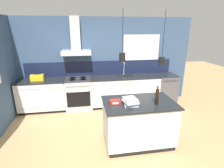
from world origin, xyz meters
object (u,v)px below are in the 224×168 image
Objects in this scene: bottle_on_island at (157,97)px; yellow_toolbox at (37,78)px; dishwasher at (165,88)px; oven_range at (79,93)px; red_supply_box at (115,102)px; book_stack at (130,102)px.

yellow_toolbox is (-2.60, 2.03, -0.07)m from bottle_on_island.
dishwasher is at bearing 59.54° from bottle_on_island.
yellow_toolbox is at bearing 179.77° from oven_range.
red_supply_box reaches higher than dishwasher.
yellow_toolbox reaches higher than book_stack.
book_stack is (1.01, -1.97, 0.51)m from oven_range.
yellow_toolbox reaches higher than dishwasher.
oven_range is at bearing -0.23° from yellow_toolbox.
bottle_on_island reaches higher than dishwasher.
bottle_on_island is at bearing -53.34° from oven_range.
yellow_toolbox is (-1.83, 1.88, 0.04)m from red_supply_box.
bottle_on_island is at bearing -11.02° from red_supply_box.
book_stack is 1.78× the size of red_supply_box.
bottle_on_island is at bearing -7.15° from book_stack.
red_supply_box is at bearing -45.87° from yellow_toolbox.
oven_range is 2.53× the size of bottle_on_island.
red_supply_box is 2.62m from yellow_toolbox.
dishwasher is 3.84m from yellow_toolbox.
dishwasher is (2.71, 0.00, -0.00)m from oven_range.
yellow_toolbox reaches higher than oven_range.
book_stack reaches higher than red_supply_box.
book_stack is 1.04× the size of yellow_toolbox.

